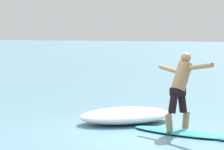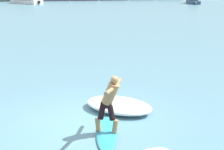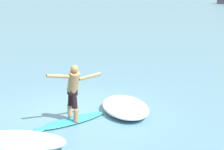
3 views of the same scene
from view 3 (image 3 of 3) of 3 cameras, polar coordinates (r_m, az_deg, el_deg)
name	(u,v)px [view 3 (image 3 of 3)]	position (r m, az deg, el deg)	size (l,w,h in m)	color
ground_plane	(81,111)	(11.06, -4.81, -5.44)	(200.00, 200.00, 0.00)	teal
surfboard	(72,121)	(10.19, -6.13, -6.92)	(0.85, 2.23, 0.21)	#2C99C0
surfer	(73,88)	(9.85, -5.92, -1.96)	(0.83, 1.39, 1.53)	#98734A
wave_foam_at_tail	(18,141)	(8.76, -14.20, -9.74)	(2.32, 2.00, 0.38)	white
wave_foam_at_nose	(125,107)	(10.82, 2.03, -4.88)	(2.47, 2.29, 0.34)	white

